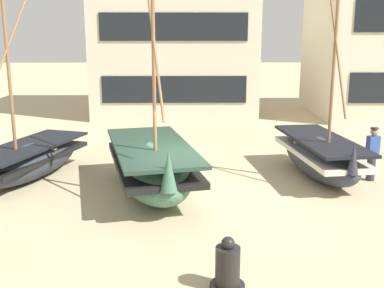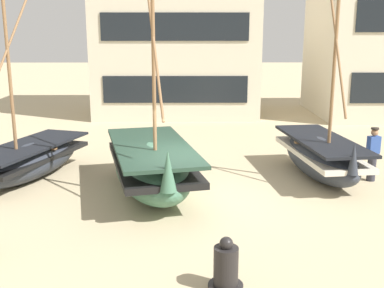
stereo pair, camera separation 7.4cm
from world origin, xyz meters
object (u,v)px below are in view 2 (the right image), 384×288
(fisherman_by_hull, at_px, (373,155))
(fishing_boat_centre_large, at_px, (152,166))
(fishing_boat_near_left, at_px, (321,156))
(fishing_boat_far_right, at_px, (29,159))
(harbor_building_main, at_px, (177,27))
(capstan_winch, at_px, (226,269))

(fisherman_by_hull, bearing_deg, fishing_boat_centre_large, -171.09)
(fishing_boat_near_left, height_order, fisherman_by_hull, fishing_boat_near_left)
(fishing_boat_far_right, bearing_deg, harbor_building_main, 71.04)
(fishing_boat_centre_large, distance_m, fisherman_by_hull, 6.82)
(capstan_winch, bearing_deg, fishing_boat_near_left, 62.42)
(fishing_boat_centre_large, relative_size, harbor_building_main, 0.68)
(capstan_winch, bearing_deg, harbor_building_main, 93.91)
(fishing_boat_centre_large, xyz_separation_m, fishing_boat_far_right, (-3.99, 1.40, -0.17))
(harbor_building_main, bearing_deg, fishing_boat_near_left, -69.16)
(fishing_boat_far_right, relative_size, harbor_building_main, 0.63)
(fishing_boat_near_left, xyz_separation_m, fishing_boat_far_right, (-9.21, -0.01, -0.10))
(fisherman_by_hull, xyz_separation_m, capstan_winch, (-5.02, -6.37, -0.43))
(fishing_boat_centre_large, height_order, fishing_boat_far_right, fishing_boat_centre_large)
(fishing_boat_near_left, distance_m, fishing_boat_centre_large, 5.41)
(fishing_boat_near_left, relative_size, fisherman_by_hull, 3.88)
(capstan_winch, bearing_deg, fishing_boat_far_right, 130.32)
(fishing_boat_near_left, distance_m, fisherman_by_hull, 1.56)
(capstan_winch, relative_size, harbor_building_main, 0.11)
(harbor_building_main, bearing_deg, fishing_boat_far_right, -108.96)
(fishing_boat_centre_large, relative_size, fishing_boat_far_right, 1.08)
(fishing_boat_centre_large, xyz_separation_m, capstan_winch, (1.71, -5.32, -0.38))
(capstan_winch, xyz_separation_m, harbor_building_main, (-1.33, 19.44, 4.37))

